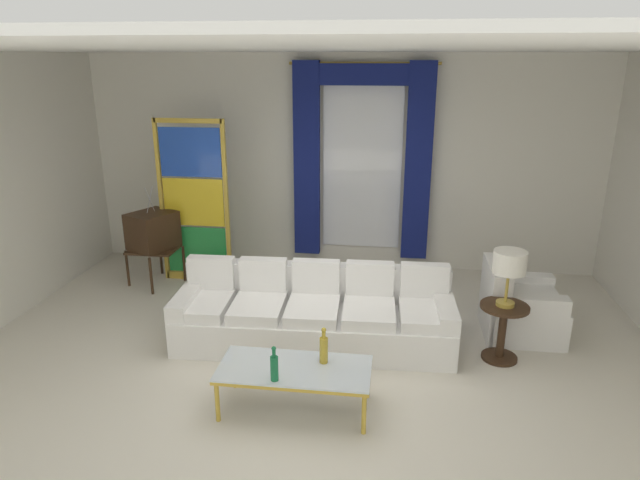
{
  "coord_description": "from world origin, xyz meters",
  "views": [
    {
      "loc": [
        0.77,
        -4.79,
        2.93
      ],
      "look_at": [
        -0.01,
        0.9,
        1.05
      ],
      "focal_mm": 31.33,
      "sensor_mm": 36.0,
      "label": 1
    }
  ],
  "objects_px": {
    "bottle_blue_decanter": "(324,348)",
    "table_lamp_brass": "(510,265)",
    "couch_white_long": "(315,314)",
    "stained_glass_divider": "(194,205)",
    "armchair_white": "(517,309)",
    "peacock_figurine": "(212,276)",
    "bottle_crystal_tall": "(274,367)",
    "round_side_table": "(502,327)",
    "coffee_table": "(295,371)",
    "vintage_tv": "(153,232)"
  },
  "relations": [
    {
      "from": "stained_glass_divider",
      "to": "table_lamp_brass",
      "type": "height_order",
      "value": "stained_glass_divider"
    },
    {
      "from": "bottle_blue_decanter",
      "to": "bottle_crystal_tall",
      "type": "xyz_separation_m",
      "value": [
        -0.36,
        -0.33,
        -0.01
      ]
    },
    {
      "from": "couch_white_long",
      "to": "bottle_blue_decanter",
      "type": "relative_size",
      "value": 8.85
    },
    {
      "from": "coffee_table",
      "to": "bottle_crystal_tall",
      "type": "xyz_separation_m",
      "value": [
        -0.13,
        -0.22,
        0.16
      ]
    },
    {
      "from": "vintage_tv",
      "to": "armchair_white",
      "type": "xyz_separation_m",
      "value": [
        4.55,
        -0.83,
        -0.44
      ]
    },
    {
      "from": "bottle_crystal_tall",
      "to": "stained_glass_divider",
      "type": "bearing_deg",
      "value": 120.0
    },
    {
      "from": "coffee_table",
      "to": "bottle_blue_decanter",
      "type": "xyz_separation_m",
      "value": [
        0.24,
        0.12,
        0.17
      ]
    },
    {
      "from": "armchair_white",
      "to": "stained_glass_divider",
      "type": "height_order",
      "value": "stained_glass_divider"
    },
    {
      "from": "bottle_crystal_tall",
      "to": "vintage_tv",
      "type": "distance_m",
      "value": 3.58
    },
    {
      "from": "stained_glass_divider",
      "to": "round_side_table",
      "type": "xyz_separation_m",
      "value": [
        3.77,
        -1.65,
        -0.7
      ]
    },
    {
      "from": "armchair_white",
      "to": "table_lamp_brass",
      "type": "distance_m",
      "value": 1.0
    },
    {
      "from": "couch_white_long",
      "to": "coffee_table",
      "type": "bearing_deg",
      "value": -89.52
    },
    {
      "from": "bottle_crystal_tall",
      "to": "stained_glass_divider",
      "type": "height_order",
      "value": "stained_glass_divider"
    },
    {
      "from": "stained_glass_divider",
      "to": "table_lamp_brass",
      "type": "xyz_separation_m",
      "value": [
        3.77,
        -1.65,
        -0.03
      ]
    },
    {
      "from": "stained_glass_divider",
      "to": "peacock_figurine",
      "type": "height_order",
      "value": "stained_glass_divider"
    },
    {
      "from": "bottle_crystal_tall",
      "to": "table_lamp_brass",
      "type": "xyz_separation_m",
      "value": [
        2.04,
        1.34,
        0.49
      ]
    },
    {
      "from": "round_side_table",
      "to": "vintage_tv",
      "type": "bearing_deg",
      "value": 161.45
    },
    {
      "from": "couch_white_long",
      "to": "bottle_blue_decanter",
      "type": "distance_m",
      "value": 1.19
    },
    {
      "from": "coffee_table",
      "to": "vintage_tv",
      "type": "xyz_separation_m",
      "value": [
        -2.37,
        2.56,
        0.35
      ]
    },
    {
      "from": "armchair_white",
      "to": "stained_glass_divider",
      "type": "bearing_deg",
      "value": 165.51
    },
    {
      "from": "bottle_blue_decanter",
      "to": "vintage_tv",
      "type": "distance_m",
      "value": 3.58
    },
    {
      "from": "coffee_table",
      "to": "armchair_white",
      "type": "bearing_deg",
      "value": 38.53
    },
    {
      "from": "coffee_table",
      "to": "bottle_blue_decanter",
      "type": "bearing_deg",
      "value": 26.61
    },
    {
      "from": "coffee_table",
      "to": "bottle_crystal_tall",
      "type": "relative_size",
      "value": 4.21
    },
    {
      "from": "vintage_tv",
      "to": "bottle_blue_decanter",
      "type": "bearing_deg",
      "value": -43.17
    },
    {
      "from": "couch_white_long",
      "to": "peacock_figurine",
      "type": "distance_m",
      "value": 1.89
    },
    {
      "from": "couch_white_long",
      "to": "coffee_table",
      "type": "distance_m",
      "value": 1.26
    },
    {
      "from": "peacock_figurine",
      "to": "table_lamp_brass",
      "type": "relative_size",
      "value": 1.05
    },
    {
      "from": "coffee_table",
      "to": "peacock_figurine",
      "type": "distance_m",
      "value": 2.84
    },
    {
      "from": "peacock_figurine",
      "to": "table_lamp_brass",
      "type": "distance_m",
      "value": 3.76
    },
    {
      "from": "vintage_tv",
      "to": "peacock_figurine",
      "type": "xyz_separation_m",
      "value": [
        0.84,
        -0.18,
        -0.51
      ]
    },
    {
      "from": "stained_glass_divider",
      "to": "peacock_figurine",
      "type": "distance_m",
      "value": 0.98
    },
    {
      "from": "armchair_white",
      "to": "peacock_figurine",
      "type": "height_order",
      "value": "armchair_white"
    },
    {
      "from": "table_lamp_brass",
      "to": "bottle_blue_decanter",
      "type": "bearing_deg",
      "value": -149.06
    },
    {
      "from": "armchair_white",
      "to": "stained_glass_divider",
      "type": "distance_m",
      "value": 4.24
    },
    {
      "from": "couch_white_long",
      "to": "round_side_table",
      "type": "height_order",
      "value": "couch_white_long"
    },
    {
      "from": "couch_white_long",
      "to": "bottle_blue_decanter",
      "type": "xyz_separation_m",
      "value": [
        0.25,
        -1.14,
        0.24
      ]
    },
    {
      "from": "bottle_crystal_tall",
      "to": "round_side_table",
      "type": "height_order",
      "value": "bottle_crystal_tall"
    },
    {
      "from": "bottle_blue_decanter",
      "to": "table_lamp_brass",
      "type": "xyz_separation_m",
      "value": [
        1.68,
        1.01,
        0.48
      ]
    },
    {
      "from": "armchair_white",
      "to": "table_lamp_brass",
      "type": "height_order",
      "value": "table_lamp_brass"
    },
    {
      "from": "couch_white_long",
      "to": "stained_glass_divider",
      "type": "xyz_separation_m",
      "value": [
        -1.84,
        1.52,
        0.75
      ]
    },
    {
      "from": "coffee_table",
      "to": "table_lamp_brass",
      "type": "relative_size",
      "value": 2.3
    },
    {
      "from": "bottle_blue_decanter",
      "to": "table_lamp_brass",
      "type": "relative_size",
      "value": 0.59
    },
    {
      "from": "peacock_figurine",
      "to": "bottle_blue_decanter",
      "type": "bearing_deg",
      "value": -52.17
    },
    {
      "from": "coffee_table",
      "to": "table_lamp_brass",
      "type": "distance_m",
      "value": 2.32
    },
    {
      "from": "coffee_table",
      "to": "peacock_figurine",
      "type": "relative_size",
      "value": 2.18
    },
    {
      "from": "armchair_white",
      "to": "round_side_table",
      "type": "height_order",
      "value": "armchair_white"
    },
    {
      "from": "bottle_crystal_tall",
      "to": "armchair_white",
      "type": "relative_size",
      "value": 0.38
    },
    {
      "from": "bottle_blue_decanter",
      "to": "vintage_tv",
      "type": "bearing_deg",
      "value": 136.83
    },
    {
      "from": "couch_white_long",
      "to": "vintage_tv",
      "type": "bearing_deg",
      "value": 151.07
    }
  ]
}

